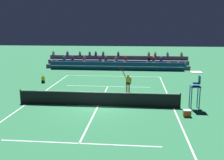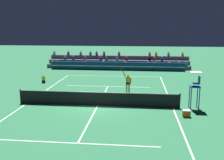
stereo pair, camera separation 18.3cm
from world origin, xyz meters
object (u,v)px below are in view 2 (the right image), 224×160
(umpire_chair, at_px, (196,85))
(equipment_cooler, at_px, (186,113))
(tennis_player, at_px, (128,83))
(ball_kid_courtside, at_px, (44,80))
(tennis_ball, at_px, (103,80))

(umpire_chair, bearing_deg, equipment_cooler, -115.42)
(umpire_chair, xyz_separation_m, tennis_player, (-4.93, 3.76, -0.73))
(ball_kid_courtside, relative_size, tennis_player, 0.34)
(umpire_chair, xyz_separation_m, ball_kid_courtside, (-13.89, 7.42, -1.39))
(tennis_ball, distance_m, equipment_cooler, 13.10)
(equipment_cooler, bearing_deg, umpire_chair, 64.58)
(ball_kid_courtside, xyz_separation_m, tennis_ball, (6.05, 1.87, -0.30))
(umpire_chair, bearing_deg, tennis_player, 142.68)
(tennis_player, xyz_separation_m, equipment_cooler, (4.08, -5.56, -0.76))
(tennis_ball, relative_size, equipment_cooler, 0.14)
(umpire_chair, xyz_separation_m, equipment_cooler, (-0.85, -1.79, -1.49))
(tennis_player, xyz_separation_m, tennis_ball, (-2.90, 5.53, -0.95))
(umpire_chair, distance_m, tennis_player, 6.25)
(ball_kid_courtside, height_order, equipment_cooler, ball_kid_courtside)
(umpire_chair, distance_m, equipment_cooler, 2.48)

